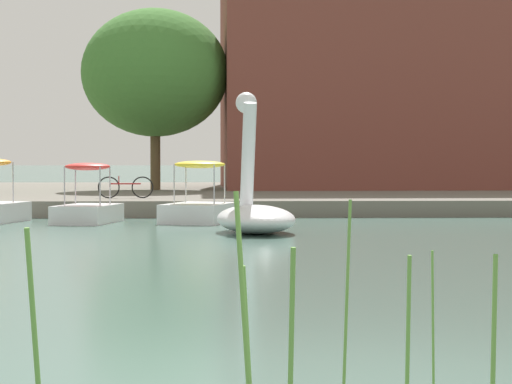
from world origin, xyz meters
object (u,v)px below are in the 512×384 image
(swan_boat, at_px, (255,209))
(pedal_boat_yellow, at_px, (200,206))
(pedal_boat_red, at_px, (88,207))
(tree_broadleaf_left, at_px, (155,73))
(bicycle_parked, at_px, (126,187))

(swan_boat, height_order, pedal_boat_yellow, swan_boat)
(pedal_boat_red, distance_m, tree_broadleaf_left, 14.09)
(pedal_boat_yellow, bearing_deg, tree_broadleaf_left, 98.83)
(swan_boat, distance_m, pedal_boat_yellow, 4.11)
(swan_boat, relative_size, tree_broadleaf_left, 0.43)
(bicycle_parked, bearing_deg, pedal_boat_yellow, -60.86)
(tree_broadleaf_left, bearing_deg, bicycle_parked, -92.26)
(pedal_boat_yellow, xyz_separation_m, pedal_boat_red, (-2.97, -0.14, -0.02))
(pedal_boat_yellow, relative_size, tree_broadleaf_left, 0.36)
(swan_boat, height_order, tree_broadleaf_left, tree_broadleaf_left)
(pedal_boat_yellow, distance_m, pedal_boat_red, 2.97)
(pedal_boat_red, xyz_separation_m, tree_broadleaf_left, (0.93, 13.25, 4.71))
(pedal_boat_yellow, bearing_deg, bicycle_parked, 119.14)
(pedal_boat_red, height_order, tree_broadleaf_left, tree_broadleaf_left)
(swan_boat, distance_m, pedal_boat_red, 5.71)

